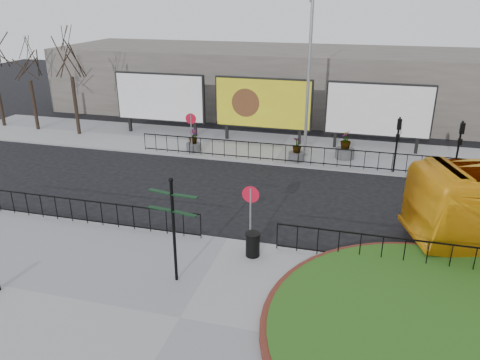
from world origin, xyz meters
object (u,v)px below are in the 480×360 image
(planter_b, at_px, (297,152))
(fingerpost_sign, at_px, (173,220))
(litter_bin, at_px, (253,244))
(planter_a, at_px, (194,143))
(lamp_post, at_px, (309,75))
(billboard_mid, at_px, (263,104))
(planter_c, at_px, (345,149))

(planter_b, bearing_deg, fingerpost_sign, -98.89)
(fingerpost_sign, height_order, litter_bin, fingerpost_sign)
(planter_b, bearing_deg, planter_a, 178.76)
(planter_b, bearing_deg, lamp_post, 74.39)
(billboard_mid, bearing_deg, lamp_post, -33.25)
(litter_bin, relative_size, planter_b, 0.66)
(fingerpost_sign, bearing_deg, billboard_mid, 104.16)
(planter_b, height_order, planter_c, planter_c)
(lamp_post, distance_m, litter_bin, 12.73)
(fingerpost_sign, xyz_separation_m, planter_c, (4.67, 14.17, -1.64))
(billboard_mid, distance_m, litter_bin, 14.38)
(planter_b, xyz_separation_m, planter_c, (2.63, 1.13, 0.09))
(lamp_post, relative_size, planter_a, 6.91)
(lamp_post, xyz_separation_m, litter_bin, (-0.27, -12.00, -4.25))
(planter_a, bearing_deg, billboard_mid, 39.41)
(billboard_mid, xyz_separation_m, planter_c, (5.32, -1.97, -1.90))
(planter_c, bearing_deg, planter_a, -173.63)
(billboard_mid, distance_m, planter_b, 4.56)
(billboard_mid, distance_m, fingerpost_sign, 16.15)
(planter_b, bearing_deg, planter_c, 23.32)
(lamp_post, bearing_deg, fingerpost_sign, -99.44)
(fingerpost_sign, relative_size, planter_a, 2.75)
(billboard_mid, xyz_separation_m, litter_bin, (2.74, -13.97, -2.02))
(billboard_mid, relative_size, planter_c, 3.79)
(planter_c, bearing_deg, fingerpost_sign, -108.25)
(litter_bin, height_order, planter_a, planter_a)
(fingerpost_sign, bearing_deg, planter_a, 119.80)
(fingerpost_sign, bearing_deg, litter_bin, 57.89)
(billboard_mid, xyz_separation_m, fingerpost_sign, (0.65, -16.14, -0.26))
(litter_bin, bearing_deg, lamp_post, 88.73)
(lamp_post, xyz_separation_m, planter_a, (-6.62, -1.00, -4.24))
(lamp_post, xyz_separation_m, planter_c, (2.32, -0.00, -4.13))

